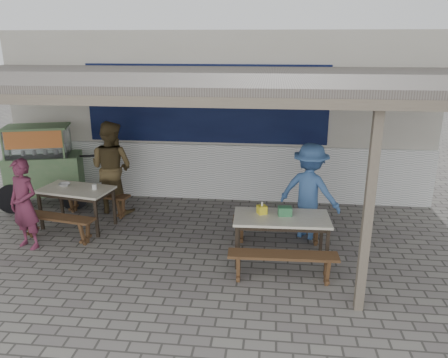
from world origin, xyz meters
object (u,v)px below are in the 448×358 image
at_px(bench_left_wall, 96,199).
at_px(condiment_jar, 94,187).
at_px(bench_left_street, 57,222).
at_px(vendor_cart, 43,163).
at_px(tissue_box, 262,210).
at_px(table_right, 281,221).
at_px(patron_street_side, 24,204).
at_px(patron_right_table, 310,191).
at_px(condiment_bowl, 64,185).
at_px(bench_right_wall, 279,225).
at_px(patron_wall_side, 112,167).
at_px(bench_right_street, 283,261).
at_px(table_left, 76,193).
at_px(donation_box, 285,211).

bearing_deg(bench_left_wall, condiment_jar, -56.79).
height_order(bench_left_street, vendor_cart, vendor_cart).
bearing_deg(tissue_box, table_right, -16.73).
distance_m(patron_street_side, patron_right_table, 4.74).
relative_size(bench_left_wall, patron_street_side, 0.93).
distance_m(table_right, condiment_bowl, 4.08).
xyz_separation_m(bench_right_wall, vendor_cart, (-4.82, 1.30, 0.57)).
bearing_deg(patron_right_table, vendor_cart, 15.27).
distance_m(bench_left_wall, patron_right_table, 4.13).
height_order(vendor_cart, patron_wall_side, patron_wall_side).
bearing_deg(bench_left_wall, table_right, -12.23).
distance_m(bench_left_wall, vendor_cart, 1.45).
distance_m(bench_left_street, patron_wall_side, 1.61).
distance_m(bench_left_street, condiment_bowl, 0.84).
bearing_deg(condiment_jar, condiment_bowl, 169.58).
bearing_deg(condiment_jar, table_right, -15.29).
xyz_separation_m(bench_left_wall, bench_right_wall, (3.55, -0.87, 0.01)).
relative_size(bench_right_street, condiment_bowl, 7.38).
bearing_deg(tissue_box, table_left, 166.24).
bearing_deg(table_right, tissue_box, 161.40).
bearing_deg(patron_street_side, bench_left_street, 56.87).
bearing_deg(table_right, bench_right_street, -90.00).
distance_m(table_left, bench_left_wall, 0.69).
height_order(table_right, patron_street_side, patron_street_side).
distance_m(table_right, vendor_cart, 5.22).
xyz_separation_m(tissue_box, donation_box, (0.35, -0.03, 0.00)).
height_order(donation_box, condiment_bowl, donation_box).
bearing_deg(bench_right_street, patron_street_side, 168.95).
relative_size(bench_right_street, patron_street_side, 1.03).
height_order(bench_left_street, condiment_jar, condiment_jar).
distance_m(bench_left_street, bench_left_wall, 1.20).
bearing_deg(vendor_cart, table_right, -37.80).
height_order(table_left, tissue_box, tissue_box).
height_order(vendor_cart, condiment_jar, vendor_cart).
distance_m(vendor_cart, donation_box, 5.23).
relative_size(bench_right_wall, vendor_cart, 0.79).
height_order(bench_left_street, donation_box, donation_box).
bearing_deg(table_left, patron_street_side, -108.03).
relative_size(bench_right_street, patron_right_table, 0.93).
distance_m(table_left, patron_right_table, 4.18).
distance_m(patron_right_table, donation_box, 1.01).
xyz_separation_m(table_left, patron_right_table, (4.17, 0.05, 0.17)).
bearing_deg(patron_street_side, condiment_bowl, 96.35).
relative_size(table_left, patron_right_table, 0.83).
bearing_deg(patron_wall_side, bench_right_street, 160.59).
bearing_deg(patron_right_table, bench_left_street, 34.07).
height_order(condiment_jar, condiment_bowl, condiment_jar).
bearing_deg(vendor_cart, bench_right_street, -43.86).
distance_m(bench_right_wall, vendor_cart, 5.02).
relative_size(patron_street_side, condiment_jar, 15.36).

